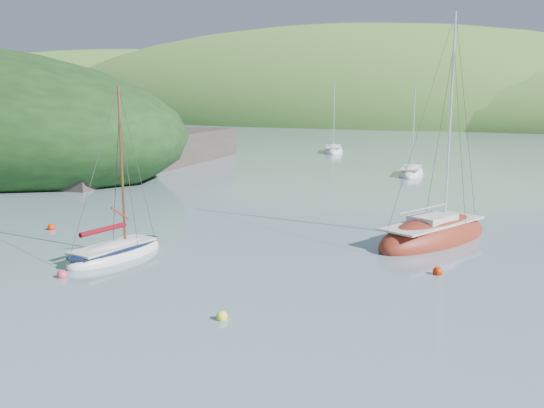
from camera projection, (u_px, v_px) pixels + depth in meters
The scene contains 7 objects.
ground at pixel (129, 303), 23.27m from camera, with size 700.00×700.00×0.00m, color slate.
shoreline_hills at pixel (501, 121), 177.40m from camera, with size 690.00×135.00×56.00m.
daysailer_white at pixel (115, 253), 29.73m from camera, with size 2.51×5.91×8.88m.
sloop_red at pixel (433, 237), 32.98m from camera, with size 5.87×9.44×13.21m.
distant_sloop_a at pixel (411, 173), 59.94m from camera, with size 3.41×6.83×9.31m.
distant_sloop_c at pixel (333, 151), 82.95m from camera, with size 5.07×7.71×10.39m.
mooring_buoys at pixel (182, 264), 28.22m from camera, with size 22.76×9.57×0.46m.
Camera 1 is at (15.33, -17.00, 7.92)m, focal length 40.00 mm.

